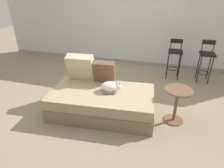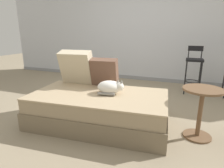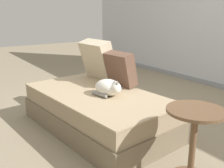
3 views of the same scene
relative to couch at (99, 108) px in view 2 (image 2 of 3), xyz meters
The scene contains 9 objects.
ground_plane 0.46m from the couch, 90.00° to the left, with size 16.00×16.00×0.00m, color gray.
wall_back_panel 2.86m from the couch, 90.00° to the left, with size 8.00×0.10×2.60m, color silver.
wall_baseboard_trim 2.60m from the couch, 90.00° to the left, with size 8.00×0.02×0.09m, color gray.
couch is the anchor object (origin of this frame).
throw_pillow_corner 0.78m from the couch, 147.22° to the left, with size 0.52×0.35×0.52m.
throw_pillow_middle 0.57m from the couch, 101.93° to the left, with size 0.41×0.26×0.42m.
cat 0.33m from the couch, 23.64° to the left, with size 0.37×0.29×0.20m.
bar_stool_near_window 2.27m from the couch, 57.94° to the left, with size 0.32×0.32×0.94m.
side_table 1.25m from the couch, ahead, with size 0.44×0.44×0.60m.
Camera 2 is at (1.01, -2.51, 1.21)m, focal length 30.00 mm.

